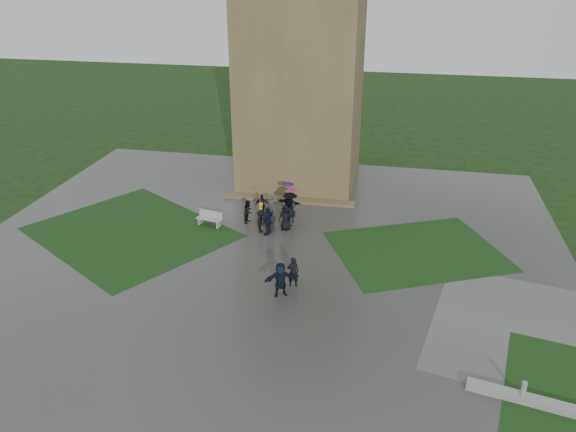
% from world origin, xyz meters
% --- Properties ---
extents(ground, '(120.00, 120.00, 0.00)m').
position_xyz_m(ground, '(0.00, 0.00, 0.00)').
color(ground, black).
extents(plaza, '(34.00, 34.00, 0.02)m').
position_xyz_m(plaza, '(0.00, 2.00, 0.01)').
color(plaza, '#343432').
rests_on(plaza, ground).
extents(lawn_inset_left, '(14.10, 13.46, 0.01)m').
position_xyz_m(lawn_inset_left, '(-8.50, 4.00, 0.03)').
color(lawn_inset_left, black).
rests_on(lawn_inset_left, plaza).
extents(lawn_inset_right, '(11.12, 10.15, 0.01)m').
position_xyz_m(lawn_inset_right, '(8.50, 5.00, 0.03)').
color(lawn_inset_right, black).
rests_on(lawn_inset_right, plaza).
extents(tower, '(8.00, 8.00, 18.00)m').
position_xyz_m(tower, '(0.00, 15.00, 9.00)').
color(tower, brown).
rests_on(tower, ground).
extents(tower_plinth, '(9.00, 0.80, 0.22)m').
position_xyz_m(tower_plinth, '(0.00, 10.60, 0.13)').
color(tower_plinth, brown).
rests_on(tower_plinth, plaza).
extents(bench, '(1.69, 0.84, 0.94)m').
position_xyz_m(bench, '(-4.06, 5.88, 0.50)').
color(bench, '#A2A19D').
rests_on(bench, plaza).
extents(visitor_cluster, '(3.36, 3.90, 2.55)m').
position_xyz_m(visitor_cluster, '(-0.10, 6.76, 1.12)').
color(visitor_cluster, black).
rests_on(visitor_cluster, plaza).
extents(pedestrian_mid, '(1.75, 1.15, 1.77)m').
position_xyz_m(pedestrian_mid, '(1.89, -0.97, 0.91)').
color(pedestrian_mid, black).
rests_on(pedestrian_mid, plaza).
extents(pedestrian_near, '(0.69, 0.56, 1.64)m').
position_xyz_m(pedestrian_near, '(2.32, -0.04, 0.84)').
color(pedestrian_near, black).
rests_on(pedestrian_near, plaza).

